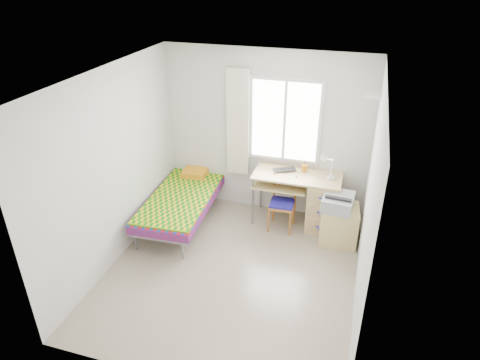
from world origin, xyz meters
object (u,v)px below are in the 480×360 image
(desk, at_px, (319,200))
(cabinet, at_px, (338,224))
(printer, at_px, (338,202))
(chair, at_px, (283,199))
(bed, at_px, (184,197))

(desk, height_order, cabinet, desk)
(printer, bearing_deg, chair, 172.10)
(cabinet, bearing_deg, chair, 164.50)
(desk, xyz_separation_m, cabinet, (0.33, -0.34, -0.16))
(chair, height_order, cabinet, chair)
(bed, xyz_separation_m, printer, (2.33, 0.08, 0.27))
(bed, height_order, printer, bed)
(bed, height_order, chair, chair)
(chair, xyz_separation_m, cabinet, (0.85, -0.15, -0.19))
(chair, bearing_deg, desk, 17.17)
(bed, distance_m, printer, 2.35)
(bed, bearing_deg, chair, 6.74)
(bed, distance_m, desk, 2.08)
(chair, bearing_deg, cabinet, -12.98)
(chair, relative_size, printer, 1.69)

